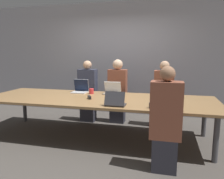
# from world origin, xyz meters

# --- Properties ---
(ground_plane) EXTENTS (24.00, 24.00, 0.00)m
(ground_plane) POSITION_xyz_m (0.00, 0.00, 0.00)
(ground_plane) COLOR #4C4742
(curtain_wall) EXTENTS (12.00, 0.06, 2.80)m
(curtain_wall) POSITION_xyz_m (0.00, 1.80, 1.40)
(curtain_wall) COLOR #9999A3
(curtain_wall) RESTS_ON ground_plane
(conference_table) EXTENTS (4.18, 1.39, 0.74)m
(conference_table) POSITION_xyz_m (0.00, 0.00, 0.69)
(conference_table) COLOR #9E7547
(conference_table) RESTS_ON ground_plane
(laptop_far_midleft) EXTENTS (0.31, 0.27, 0.27)m
(laptop_far_midleft) POSITION_xyz_m (-0.52, 0.47, 0.82)
(laptop_far_midleft) COLOR silver
(laptop_far_midleft) RESTS_ON conference_table
(person_far_midleft) EXTENTS (0.40, 0.24, 1.38)m
(person_far_midleft) POSITION_xyz_m (-0.52, 0.89, 0.67)
(person_far_midleft) COLOR #2D2D38
(person_far_midleft) RESTS_ON ground_plane
(cup_far_midleft) EXTENTS (0.09, 0.09, 0.10)m
(cup_far_midleft) POSITION_xyz_m (-0.25, 0.38, 0.79)
(cup_far_midleft) COLOR red
(cup_far_midleft) RESTS_ON conference_table
(laptop_far_center) EXTENTS (0.34, 0.25, 0.25)m
(laptop_far_center) POSITION_xyz_m (0.16, 0.46, 0.81)
(laptop_far_center) COLOR gray
(laptop_far_center) RESTS_ON conference_table
(person_far_center) EXTENTS (0.40, 0.24, 1.41)m
(person_far_center) POSITION_xyz_m (0.16, 0.97, 0.69)
(person_far_center) COLOR #2D2D38
(person_far_center) RESTS_ON ground_plane
(laptop_near_midright) EXTENTS (0.31, 0.23, 0.23)m
(laptop_near_midright) POSITION_xyz_m (0.45, -0.51, 0.81)
(laptop_near_midright) COLOR #333338
(laptop_near_midright) RESTS_ON conference_table
(laptop_far_right) EXTENTS (0.34, 0.23, 0.23)m
(laptop_far_right) POSITION_xyz_m (1.18, 0.44, 0.81)
(laptop_far_right) COLOR #333338
(laptop_far_right) RESTS_ON conference_table
(person_far_right) EXTENTS (0.40, 0.24, 1.39)m
(person_far_right) POSITION_xyz_m (1.15, 0.93, 0.67)
(person_far_right) COLOR #2D2D38
(person_far_right) RESTS_ON ground_plane
(bottle_far_right) EXTENTS (0.07, 0.07, 0.26)m
(bottle_far_right) POSITION_xyz_m (1.45, 0.34, 0.85)
(bottle_far_right) COLOR green
(bottle_far_right) RESTS_ON conference_table
(laptop_near_right) EXTENTS (0.32, 0.25, 0.25)m
(laptop_near_right) POSITION_xyz_m (1.24, -0.53, 0.81)
(laptop_near_right) COLOR #333338
(laptop_near_right) RESTS_ON conference_table
(person_near_right) EXTENTS (0.40, 0.24, 1.38)m
(person_near_right) POSITION_xyz_m (1.21, -0.91, 0.67)
(person_near_right) COLOR #2D2D38
(person_near_right) RESTS_ON ground_plane
(cup_near_right) EXTENTS (0.08, 0.08, 0.08)m
(cup_near_right) POSITION_xyz_m (1.01, -0.52, 0.78)
(cup_near_right) COLOR #232328
(cup_near_right) RESTS_ON conference_table
(stapler) EXTENTS (0.11, 0.15, 0.05)m
(stapler) POSITION_xyz_m (-0.12, -0.10, 0.76)
(stapler) COLOR black
(stapler) RESTS_ON conference_table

